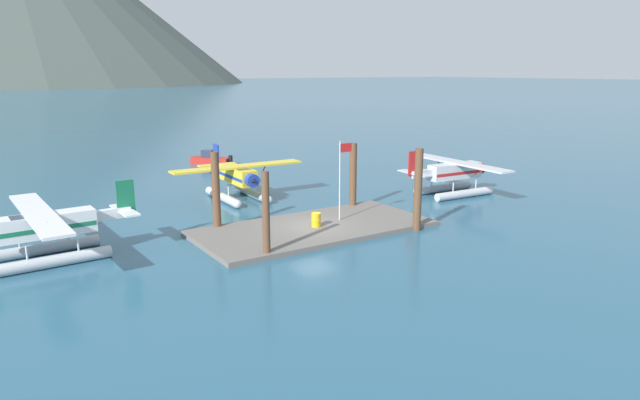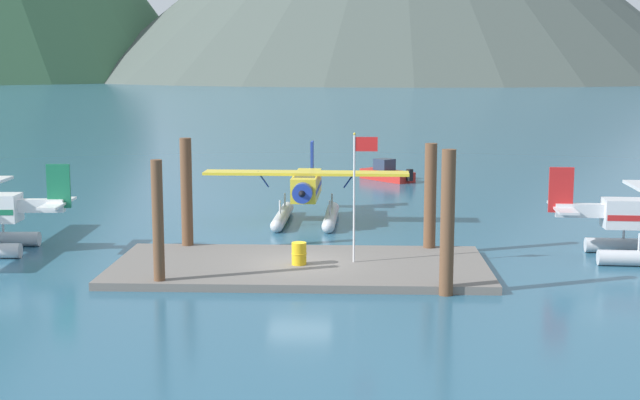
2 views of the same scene
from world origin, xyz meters
The scene contains 10 objects.
ground_plane centered at (0.00, 0.00, 0.00)m, with size 1200.00×1200.00×0.00m, color #285670.
dock_platform centered at (0.00, 0.00, 0.15)m, with size 14.72×7.01×0.30m, color #66605B.
piling_near_left centered at (-4.91, -3.00, 2.35)m, with size 0.41×0.41×4.70m, color brown.
piling_near_right centered at (5.39, -3.50, 2.58)m, with size 0.49×0.49×5.16m, color brown.
piling_far_left centered at (-5.08, 3.26, 2.48)m, with size 0.50×0.50×4.96m, color brown.
piling_far_right centered at (5.36, 3.19, 2.39)m, with size 0.51×0.51×4.77m, color brown.
flagpole centered at (2.27, 0.26, 3.55)m, with size 0.95×0.10×5.14m.
fuel_drum centered at (-0.01, -0.27, 0.74)m, with size 0.62×0.62×0.88m.
seaplane_yellow_bow_centre centered at (-0.31, 10.52, 1.58)m, with size 10.43×7.98×3.84m.
boat_red_open_north centered at (4.35, 27.58, 0.49)m, with size 3.87×4.17×1.50m.
Camera 2 is at (2.14, -33.39, 8.01)m, focal length 48.73 mm.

